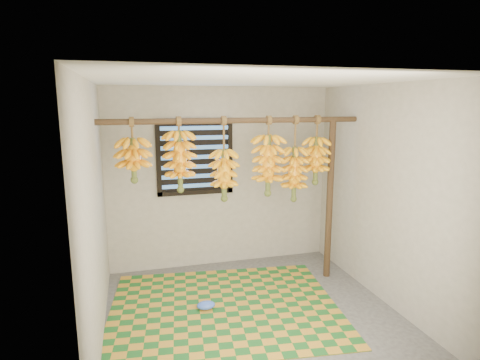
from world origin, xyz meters
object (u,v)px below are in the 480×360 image
object	(u,v)px
banana_bunch_b	(180,161)
woven_mat	(225,307)
plastic_bag	(206,305)
banana_bunch_d	(268,165)
banana_bunch_e	(294,174)
support_post	(330,200)
banana_bunch_f	(316,160)
banana_bunch_c	(224,175)
banana_bunch_a	(133,160)

from	to	relation	value
banana_bunch_b	woven_mat	bearing A→B (deg)	-49.45
plastic_bag	banana_bunch_d	bearing A→B (deg)	27.28
woven_mat	banana_bunch_e	bearing A→B (deg)	24.84
woven_mat	support_post	bearing A→B (deg)	17.17
woven_mat	banana_bunch_f	bearing A→B (deg)	19.80
woven_mat	banana_bunch_c	bearing A→B (deg)	76.01
banana_bunch_e	banana_bunch_f	world-z (taller)	same
banana_bunch_d	plastic_bag	bearing A→B (deg)	-152.72
woven_mat	plastic_bag	size ratio (longest dim) A/B	12.13
banana_bunch_b	banana_bunch_e	size ratio (longest dim) A/B	0.81
support_post	banana_bunch_f	world-z (taller)	banana_bunch_f
banana_bunch_a	banana_bunch_f	distance (m)	2.13
woven_mat	plastic_bag	bearing A→B (deg)	175.53
support_post	banana_bunch_a	bearing A→B (deg)	180.00
woven_mat	banana_bunch_b	distance (m)	1.67
banana_bunch_b	banana_bunch_d	bearing A→B (deg)	0.00
plastic_bag	support_post	bearing A→B (deg)	14.68
banana_bunch_a	banana_bunch_f	bearing A→B (deg)	0.00
banana_bunch_a	banana_bunch_e	distance (m)	1.87
banana_bunch_a	banana_bunch_b	size ratio (longest dim) A/B	0.84
woven_mat	plastic_bag	world-z (taller)	plastic_bag
woven_mat	banana_bunch_b	world-z (taller)	banana_bunch_b
banana_bunch_a	banana_bunch_d	xyz separation A→B (m)	(1.52, 0.00, -0.12)
banana_bunch_d	banana_bunch_f	bearing A→B (deg)	0.00
support_post	woven_mat	distance (m)	1.82
support_post	banana_bunch_a	size ratio (longest dim) A/B	2.91
banana_bunch_c	banana_bunch_f	distance (m)	1.15
banana_bunch_b	banana_bunch_f	distance (m)	1.64
banana_bunch_e	banana_bunch_b	bearing A→B (deg)	180.00
banana_bunch_d	banana_bunch_f	xyz separation A→B (m)	(0.61, 0.00, 0.03)
support_post	banana_bunch_b	xyz separation A→B (m)	(-1.84, 0.00, 0.57)
support_post	banana_bunch_e	xyz separation A→B (m)	(-0.49, 0.00, 0.36)
support_post	woven_mat	bearing A→B (deg)	-162.83
banana_bunch_d	banana_bunch_e	world-z (taller)	same
woven_mat	banana_bunch_c	size ratio (longest dim) A/B	2.55
plastic_bag	banana_bunch_b	bearing A→B (deg)	112.91
banana_bunch_a	banana_bunch_c	bearing A→B (deg)	0.00
banana_bunch_a	banana_bunch_b	xyz separation A→B (m)	(0.49, 0.00, -0.03)
support_post	plastic_bag	bearing A→B (deg)	-165.32
banana_bunch_a	banana_bunch_b	world-z (taller)	same
banana_bunch_c	banana_bunch_e	bearing A→B (deg)	0.00
support_post	plastic_bag	distance (m)	1.96
woven_mat	banana_bunch_c	distance (m)	1.46
banana_bunch_b	banana_bunch_a	bearing A→B (deg)	180.00
banana_bunch_c	banana_bunch_f	bearing A→B (deg)	0.00
plastic_bag	banana_bunch_a	xyz separation A→B (m)	(-0.67, 0.43, 1.55)
banana_bunch_b	banana_bunch_d	size ratio (longest dim) A/B	0.89
woven_mat	banana_bunch_f	size ratio (longest dim) A/B	2.96
banana_bunch_e	banana_bunch_f	distance (m)	0.32
support_post	banana_bunch_d	xyz separation A→B (m)	(-0.82, 0.00, 0.48)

